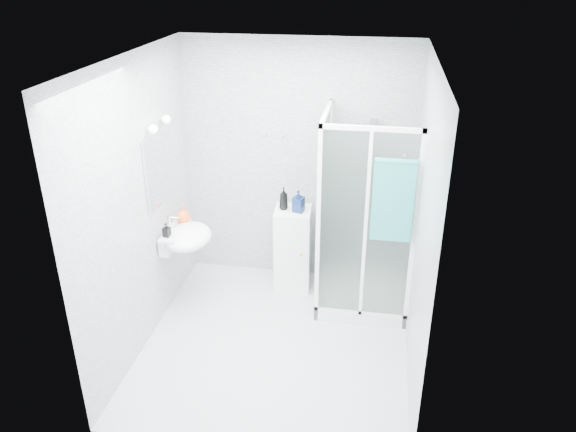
% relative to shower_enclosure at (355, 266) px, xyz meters
% --- Properties ---
extents(room, '(2.40, 2.60, 2.60)m').
position_rel_shower_enclosure_xyz_m(room, '(-0.67, -0.77, 0.85)').
color(room, silver).
rests_on(room, ground).
extents(shower_enclosure, '(0.90, 0.95, 2.00)m').
position_rel_shower_enclosure_xyz_m(shower_enclosure, '(0.00, 0.00, 0.00)').
color(shower_enclosure, white).
rests_on(shower_enclosure, ground).
extents(wall_basin, '(0.46, 0.56, 0.35)m').
position_rel_shower_enclosure_xyz_m(wall_basin, '(-1.66, -0.32, 0.35)').
color(wall_basin, white).
rests_on(wall_basin, ground).
extents(mirror, '(0.02, 0.60, 0.70)m').
position_rel_shower_enclosure_xyz_m(mirror, '(-1.85, -0.32, 1.05)').
color(mirror, white).
rests_on(mirror, room).
extents(vanity_lights, '(0.10, 0.40, 0.08)m').
position_rel_shower_enclosure_xyz_m(vanity_lights, '(-1.80, -0.32, 1.47)').
color(vanity_lights, silver).
rests_on(vanity_lights, room).
extents(wall_hooks, '(0.23, 0.06, 0.03)m').
position_rel_shower_enclosure_xyz_m(wall_hooks, '(-0.92, 0.49, 1.17)').
color(wall_hooks, silver).
rests_on(wall_hooks, room).
extents(storage_cabinet, '(0.40, 0.41, 0.90)m').
position_rel_shower_enclosure_xyz_m(storage_cabinet, '(-0.68, 0.25, 0.00)').
color(storage_cabinet, white).
rests_on(storage_cabinet, ground).
extents(hand_towel, '(0.36, 0.05, 0.77)m').
position_rel_shower_enclosure_xyz_m(hand_towel, '(0.30, -0.40, 0.93)').
color(hand_towel, teal).
rests_on(hand_towel, shower_enclosure).
extents(shampoo_bottle_a, '(0.12, 0.12, 0.24)m').
position_rel_shower_enclosure_xyz_m(shampoo_bottle_a, '(-0.78, 0.26, 0.58)').
color(shampoo_bottle_a, black).
rests_on(shampoo_bottle_a, storage_cabinet).
extents(shampoo_bottle_b, '(0.13, 0.13, 0.23)m').
position_rel_shower_enclosure_xyz_m(shampoo_bottle_b, '(-0.62, 0.23, 0.57)').
color(shampoo_bottle_b, navy).
rests_on(shampoo_bottle_b, storage_cabinet).
extents(soap_dispenser_orange, '(0.16, 0.16, 0.18)m').
position_rel_shower_enclosure_xyz_m(soap_dispenser_orange, '(-1.73, -0.14, 0.51)').
color(soap_dispenser_orange, '#FF5A1E').
rests_on(soap_dispenser_orange, wall_basin).
extents(soap_dispenser_black, '(0.08, 0.08, 0.14)m').
position_rel_shower_enclosure_xyz_m(soap_dispenser_black, '(-1.78, -0.46, 0.48)').
color(soap_dispenser_black, black).
rests_on(soap_dispenser_black, wall_basin).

